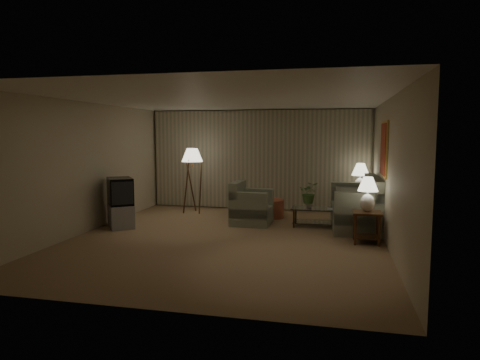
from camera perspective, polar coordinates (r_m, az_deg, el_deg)
name	(u,v)px	position (r m, az deg, el deg)	size (l,w,h in m)	color
ground	(227,239)	(8.46, -1.80, -7.83)	(7.00, 7.00, 0.00)	#8D6F4E
room_shell	(244,147)	(9.68, 0.54, 4.40)	(6.04, 7.02, 2.72)	#C4B197
sofa	(356,208)	(9.70, 15.15, -3.56)	(2.08, 1.17, 0.88)	gray
armchair	(252,207)	(9.75, 1.60, -3.67)	(0.96, 0.91, 0.76)	gray
side_table_near	(367,222)	(8.39, 16.55, -5.33)	(0.52, 0.52, 0.60)	#37190F
side_table_far	(360,201)	(10.95, 15.66, -2.74)	(0.47, 0.40, 0.60)	#37190F
table_lamp_near	(368,191)	(8.30, 16.67, -1.44)	(0.38, 0.38, 0.65)	white
table_lamp_far	(360,175)	(10.87, 15.75, 0.58)	(0.42, 0.42, 0.73)	white
coffee_table	(316,214)	(9.63, 10.07, -4.52)	(1.06, 0.58, 0.41)	silver
tv_cabinet	(121,216)	(9.82, -15.60, -4.60)	(0.86, 0.92, 0.50)	#979799
crt_tv	(120,191)	(9.74, -15.69, -1.45)	(0.80, 0.84, 0.59)	black
floor_lamp	(192,179)	(11.12, -6.36, 0.10)	(0.54, 0.54, 1.68)	#37190F
ottoman	(271,208)	(10.56, 4.10, -3.81)	(0.66, 0.66, 0.44)	#A85139
vase	(309,204)	(9.60, 9.20, -3.24)	(0.14, 0.14, 0.15)	silver
flowers	(309,190)	(9.56, 9.23, -1.38)	(0.43, 0.37, 0.48)	#4D7A36
book	(327,209)	(9.50, 11.57, -3.79)	(0.16, 0.21, 0.02)	olive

